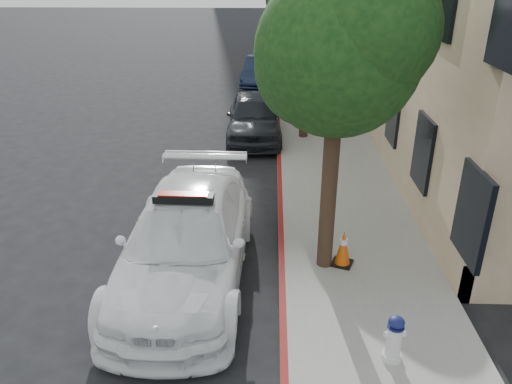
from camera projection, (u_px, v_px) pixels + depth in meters
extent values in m
plane|color=black|center=(194.00, 221.00, 11.91)|extent=(120.00, 120.00, 0.00)
cube|color=gray|center=(315.00, 108.00, 20.83)|extent=(3.20, 50.00, 0.15)
cube|color=maroon|center=(278.00, 107.00, 20.88)|extent=(0.12, 50.00, 0.15)
cylinder|color=black|center=(329.00, 188.00, 9.25)|extent=(0.30, 0.30, 3.30)
sphere|color=#103311|center=(338.00, 53.00, 8.22)|extent=(2.80, 2.80, 2.80)
sphere|color=#103311|center=(368.00, 30.00, 7.77)|extent=(2.24, 2.24, 2.24)
sphere|color=#103311|center=(315.00, 68.00, 8.63)|extent=(2.10, 2.10, 2.10)
cylinder|color=black|center=(305.00, 90.00, 16.53)|extent=(0.30, 0.30, 3.19)
sphere|color=#103311|center=(308.00, 14.00, 15.52)|extent=(2.60, 2.60, 2.60)
sphere|color=#103311|center=(323.00, 1.00, 15.07)|extent=(2.08, 2.08, 2.08)
sphere|color=#103311|center=(296.00, 23.00, 15.93)|extent=(1.95, 1.95, 1.95)
cylinder|color=black|center=(296.00, 49.00, 23.73)|extent=(0.30, 0.30, 3.41)
imported|color=white|center=(187.00, 240.00, 9.46)|extent=(2.41, 5.73, 1.65)
cube|color=black|center=(184.00, 198.00, 9.09)|extent=(1.10, 0.30, 0.14)
cube|color=#A50A07|center=(183.00, 195.00, 9.06)|extent=(0.90, 0.24, 0.06)
imported|color=#212329|center=(254.00, 116.00, 17.20)|extent=(1.97, 4.60, 1.55)
imported|color=#151D36|center=(260.00, 71.00, 24.87)|extent=(1.87, 4.19, 1.33)
cylinder|color=silver|center=(392.00, 356.00, 7.55)|extent=(0.30, 0.30, 0.09)
cylinder|color=silver|center=(394.00, 340.00, 7.42)|extent=(0.22, 0.22, 0.51)
ellipsoid|color=#121950|center=(397.00, 322.00, 7.27)|extent=(0.24, 0.24, 0.17)
cylinder|color=silver|center=(395.00, 334.00, 7.37)|extent=(0.33, 0.13, 0.09)
cylinder|color=silver|center=(395.00, 334.00, 7.37)|extent=(0.11, 0.18, 0.09)
cube|color=black|center=(342.00, 263.00, 9.93)|extent=(0.50, 0.50, 0.03)
cone|color=#D9520B|center=(343.00, 247.00, 9.77)|extent=(0.30, 0.30, 0.72)
cylinder|color=white|center=(344.00, 242.00, 9.72)|extent=(0.16, 0.16, 0.11)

